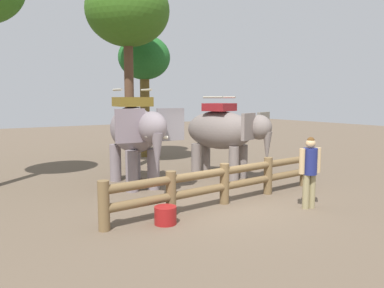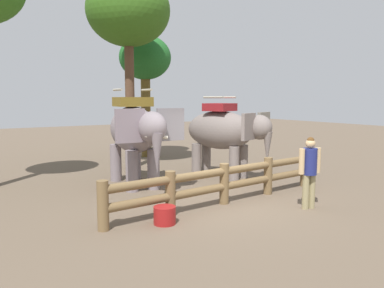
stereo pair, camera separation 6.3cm
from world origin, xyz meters
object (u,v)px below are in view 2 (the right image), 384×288
object	(u,v)px
elephant_center	(225,132)
elephant_near_left	(136,132)
log_fence	(224,181)
tree_far_left	(145,61)
tourist_woman_in_black	(310,167)
tree_back_center	(128,13)
feed_bucket	(165,215)

from	to	relation	value
elephant_center	elephant_near_left	bearing A→B (deg)	173.99
log_fence	tree_far_left	bearing A→B (deg)	77.68
log_fence	tourist_woman_in_black	world-z (taller)	tourist_woman_in_black
tree_far_left	tree_back_center	distance (m)	3.31
tree_far_left	tourist_woman_in_black	bearing A→B (deg)	-91.89
feed_bucket	elephant_center	bearing A→B (deg)	38.53
tourist_woman_in_black	tree_far_left	bearing A→B (deg)	88.11
tourist_woman_in_black	elephant_near_left	bearing A→B (deg)	119.91
elephant_center	tourist_woman_in_black	distance (m)	4.24
log_fence	tree_far_left	distance (m)	9.36
log_fence	feed_bucket	world-z (taller)	log_fence
log_fence	elephant_near_left	world-z (taller)	elephant_near_left
elephant_near_left	tree_back_center	xyz separation A→B (m)	(1.12, 2.98, 4.19)
log_fence	tree_back_center	world-z (taller)	tree_back_center
elephant_near_left	tree_far_left	size ratio (longest dim) A/B	0.64
tourist_woman_in_black	tree_back_center	world-z (taller)	tree_back_center
feed_bucket	log_fence	bearing A→B (deg)	16.03
tourist_woman_in_black	elephant_center	bearing A→B (deg)	82.14
log_fence	elephant_near_left	bearing A→B (deg)	109.71
log_fence	elephant_near_left	distance (m)	3.40
feed_bucket	tree_far_left	bearing A→B (deg)	66.51
elephant_near_left	tree_far_left	distance (m)	6.64
log_fence	feed_bucket	xyz separation A→B (m)	(-2.06, -0.59, -0.41)
log_fence	tree_back_center	size ratio (longest dim) A/B	0.95
log_fence	tourist_woman_in_black	size ratio (longest dim) A/B	3.88
log_fence	tourist_woman_in_black	distance (m)	2.14
elephant_center	feed_bucket	xyz separation A→B (m)	(-4.14, -3.30, -1.37)
log_fence	tree_back_center	distance (m)	8.01
elephant_near_left	feed_bucket	xyz separation A→B (m)	(-0.98, -3.63, -1.49)
tourist_woman_in_black	tree_far_left	world-z (taller)	tree_far_left
tree_back_center	log_fence	bearing A→B (deg)	-90.33
elephant_near_left	tree_back_center	size ratio (longest dim) A/B	0.48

